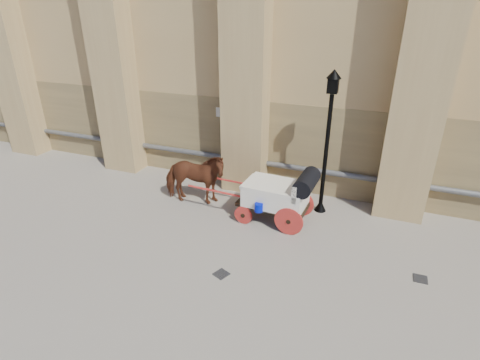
% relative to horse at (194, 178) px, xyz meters
% --- Properties ---
extents(ground, '(90.00, 90.00, 0.00)m').
position_rel_horse_xyz_m(ground, '(2.10, -1.94, -0.87)').
color(ground, gray).
rests_on(ground, ground).
extents(horse, '(2.21, 1.32, 1.74)m').
position_rel_horse_xyz_m(horse, '(0.00, 0.00, 0.00)').
color(horse, brown).
rests_on(horse, ground).
extents(carriage, '(3.89, 1.40, 1.68)m').
position_rel_horse_xyz_m(carriage, '(2.84, -0.10, 0.04)').
color(carriage, black).
rests_on(carriage, ground).
extents(street_lamp, '(0.40, 0.40, 4.31)m').
position_rel_horse_xyz_m(street_lamp, '(3.87, 0.98, 1.43)').
color(street_lamp, black).
rests_on(street_lamp, ground).
extents(drain_grate_near, '(0.42, 0.42, 0.01)m').
position_rel_horse_xyz_m(drain_grate_near, '(2.22, -2.95, -0.86)').
color(drain_grate_near, black).
rests_on(drain_grate_near, ground).
extents(drain_grate_far, '(0.32, 0.32, 0.01)m').
position_rel_horse_xyz_m(drain_grate_far, '(6.67, -1.41, -0.86)').
color(drain_grate_far, black).
rests_on(drain_grate_far, ground).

